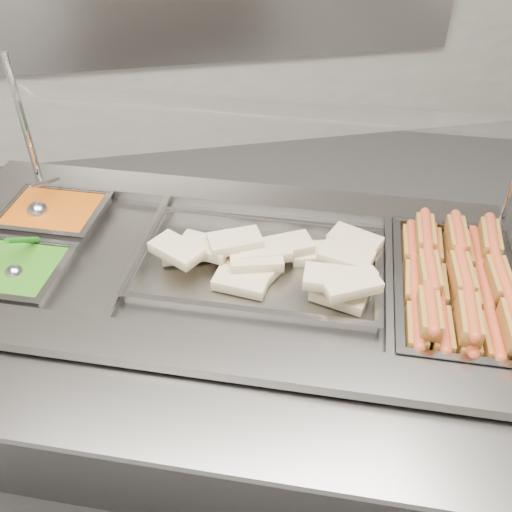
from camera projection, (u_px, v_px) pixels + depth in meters
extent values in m
plane|color=#545456|center=(302.00, 505.00, 1.92)|extent=(6.00, 6.00, 0.00)
cube|color=slate|center=(242.00, 363.00, 1.86)|extent=(1.86, 1.26, 0.83)
cube|color=gray|center=(212.00, 354.00, 1.33)|extent=(1.73, 0.74, 0.03)
cube|color=gray|center=(259.00, 198.00, 1.84)|extent=(1.73, 0.74, 0.03)
cube|color=black|center=(240.00, 292.00, 1.66)|extent=(1.64, 1.04, 0.02)
cube|color=gray|center=(389.00, 277.00, 1.53)|extent=(0.21, 0.52, 0.01)
cube|color=gray|center=(140.00, 250.00, 1.62)|extent=(0.21, 0.52, 0.01)
cube|color=gray|center=(196.00, 420.00, 1.23)|extent=(1.69, 0.82, 0.02)
cylinder|color=silver|center=(23.00, 119.00, 1.78)|extent=(0.02, 0.02, 0.42)
cube|color=silver|center=(251.00, 107.00, 1.49)|extent=(1.57, 0.80, 0.08)
cube|color=#B6540A|center=(55.00, 220.00, 1.79)|extent=(0.32, 0.29, 0.08)
cube|color=#216610|center=(12.00, 277.00, 1.58)|extent=(0.32, 0.29, 0.08)
cube|color=#8C5B1D|center=(416.00, 329.00, 1.40)|extent=(0.10, 0.15, 0.05)
cylinder|color=#B54720|center=(418.00, 323.00, 1.39)|extent=(0.08, 0.16, 0.03)
cube|color=#8C5B1D|center=(414.00, 284.00, 1.53)|extent=(0.10, 0.15, 0.05)
cylinder|color=#B54720|center=(415.00, 278.00, 1.51)|extent=(0.09, 0.16, 0.03)
cube|color=#8C5B1D|center=(411.00, 246.00, 1.65)|extent=(0.10, 0.15, 0.05)
cylinder|color=#B54720|center=(412.00, 240.00, 1.64)|extent=(0.08, 0.16, 0.03)
cube|color=#8C5B1D|center=(441.00, 332.00, 1.39)|extent=(0.09, 0.15, 0.05)
cylinder|color=#B54720|center=(443.00, 326.00, 1.38)|extent=(0.08, 0.16, 0.03)
cube|color=#8C5B1D|center=(436.00, 287.00, 1.52)|extent=(0.10, 0.15, 0.05)
cylinder|color=#B54720|center=(438.00, 281.00, 1.51)|extent=(0.08, 0.16, 0.03)
cube|color=#8C5B1D|center=(432.00, 248.00, 1.65)|extent=(0.10, 0.15, 0.05)
cylinder|color=#B54720|center=(434.00, 242.00, 1.63)|extent=(0.09, 0.16, 0.03)
cube|color=#8C5B1D|center=(466.00, 336.00, 1.38)|extent=(0.09, 0.15, 0.05)
cylinder|color=#B54720|center=(469.00, 329.00, 1.37)|extent=(0.08, 0.16, 0.03)
cube|color=#8C5B1D|center=(459.00, 289.00, 1.51)|extent=(0.09, 0.15, 0.05)
cylinder|color=#B54720|center=(461.00, 283.00, 1.50)|extent=(0.08, 0.16, 0.03)
cube|color=#8C5B1D|center=(453.00, 250.00, 1.64)|extent=(0.10, 0.15, 0.05)
cylinder|color=#B54720|center=(455.00, 245.00, 1.62)|extent=(0.08, 0.16, 0.03)
cube|color=#8C5B1D|center=(492.00, 339.00, 1.38)|extent=(0.09, 0.15, 0.05)
cylinder|color=#B54720|center=(494.00, 333.00, 1.36)|extent=(0.08, 0.16, 0.03)
cube|color=#8C5B1D|center=(483.00, 292.00, 1.50)|extent=(0.09, 0.15, 0.05)
cylinder|color=#B54720|center=(485.00, 286.00, 1.49)|extent=(0.08, 0.16, 0.03)
cube|color=#8C5B1D|center=(475.00, 252.00, 1.63)|extent=(0.09, 0.15, 0.05)
cylinder|color=#B54720|center=(477.00, 247.00, 1.62)|extent=(0.08, 0.16, 0.03)
cube|color=#8C5B1D|center=(429.00, 313.00, 1.37)|extent=(0.09, 0.15, 0.05)
cylinder|color=#B54720|center=(431.00, 307.00, 1.36)|extent=(0.08, 0.16, 0.03)
cube|color=#8C5B1D|center=(429.00, 273.00, 1.49)|extent=(0.09, 0.15, 0.05)
cylinder|color=#B54720|center=(431.00, 267.00, 1.47)|extent=(0.08, 0.16, 0.03)
cube|color=#8C5B1D|center=(425.00, 234.00, 1.61)|extent=(0.10, 0.15, 0.05)
cylinder|color=#B54720|center=(427.00, 228.00, 1.60)|extent=(0.08, 0.16, 0.03)
cube|color=#8C5B1D|center=(469.00, 318.00, 1.36)|extent=(0.10, 0.15, 0.05)
cylinder|color=#B54720|center=(471.00, 312.00, 1.35)|extent=(0.08, 0.16, 0.03)
cube|color=#8C5B1D|center=(462.00, 275.00, 1.48)|extent=(0.09, 0.15, 0.05)
cylinder|color=#B54720|center=(464.00, 269.00, 1.47)|extent=(0.07, 0.16, 0.03)
cube|color=#8C5B1D|center=(457.00, 237.00, 1.61)|extent=(0.09, 0.15, 0.05)
cylinder|color=#B54720|center=(459.00, 231.00, 1.59)|extent=(0.08, 0.16, 0.03)
cube|color=#8C5B1D|center=(499.00, 280.00, 1.47)|extent=(0.09, 0.15, 0.05)
cylinder|color=#B54720|center=(502.00, 273.00, 1.45)|extent=(0.07, 0.16, 0.03)
cube|color=#8C5B1D|center=(490.00, 239.00, 1.60)|extent=(0.10, 0.15, 0.05)
cylinder|color=#B54720|center=(492.00, 233.00, 1.58)|extent=(0.09, 0.16, 0.03)
cube|color=#CEBB8A|center=(340.00, 295.00, 1.48)|extent=(0.16, 0.15, 0.03)
cube|color=#CEBB8A|center=(241.00, 282.00, 1.52)|extent=(0.16, 0.14, 0.03)
cube|color=#CEBB8A|center=(317.00, 253.00, 1.62)|extent=(0.15, 0.10, 0.03)
cube|color=#CEBB8A|center=(350.00, 277.00, 1.53)|extent=(0.15, 0.10, 0.03)
cube|color=#CEBB8A|center=(186.00, 251.00, 1.62)|extent=(0.14, 0.08, 0.03)
cube|color=#CEBB8A|center=(253.00, 267.00, 1.56)|extent=(0.16, 0.16, 0.03)
cube|color=#CEBB8A|center=(238.00, 248.00, 1.63)|extent=(0.16, 0.16, 0.03)
cube|color=#CEBB8A|center=(231.00, 244.00, 1.64)|extent=(0.15, 0.10, 0.03)
cube|color=#CEBB8A|center=(355.00, 241.00, 1.61)|extent=(0.16, 0.16, 0.03)
cube|color=#CEBB8A|center=(346.00, 257.00, 1.56)|extent=(0.16, 0.15, 0.03)
cube|color=#CEBB8A|center=(257.00, 260.00, 1.55)|extent=(0.15, 0.10, 0.03)
cube|color=#CEBB8A|center=(265.00, 251.00, 1.57)|extent=(0.15, 0.09, 0.03)
cube|color=#CEBB8A|center=(286.00, 246.00, 1.59)|extent=(0.15, 0.10, 0.03)
cube|color=#CEBB8A|center=(204.00, 247.00, 1.58)|extent=(0.16, 0.14, 0.03)
cube|color=#CEBB8A|center=(332.00, 279.00, 1.45)|extent=(0.16, 0.13, 0.03)
cube|color=#CEBB8A|center=(177.00, 250.00, 1.54)|extent=(0.16, 0.16, 0.03)
cube|color=#CEBB8A|center=(351.00, 284.00, 1.43)|extent=(0.15, 0.10, 0.03)
cube|color=#CEBB8A|center=(235.00, 241.00, 1.57)|extent=(0.15, 0.09, 0.03)
sphere|color=#BABABF|center=(38.00, 212.00, 1.75)|extent=(0.07, 0.07, 0.07)
cylinder|color=#BABABF|center=(45.00, 183.00, 1.77)|extent=(0.07, 0.16, 0.08)
sphere|color=#BABABF|center=(15.00, 274.00, 1.54)|extent=(0.05, 0.05, 0.05)
cylinder|color=#177915|center=(23.00, 240.00, 1.56)|extent=(0.06, 0.13, 0.10)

